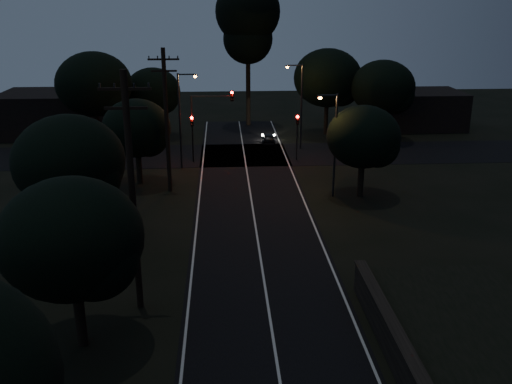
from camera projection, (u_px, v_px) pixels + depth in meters
road_surface at (250, 193)px, 42.42m from camera, size 60.00×70.00×0.03m
utility_pole_mid at (132, 191)px, 25.00m from camera, size 2.20×0.30×11.00m
utility_pole_far at (166, 119)px, 41.14m from camera, size 2.20×0.30×10.50m
tree_left_b at (76, 242)px, 22.28m from camera, size 5.71×5.71×7.26m
tree_left_c at (73, 165)px, 31.47m from camera, size 6.17×6.17×7.79m
tree_left_d at (139, 130)px, 43.18m from camera, size 5.22×5.22×6.62m
tree_far_nw at (155, 93)px, 58.16m from camera, size 5.61×5.61×7.11m
tree_far_w at (96, 86)px, 53.64m from camera, size 7.13×7.13×9.09m
tree_far_ne at (330, 80)px, 58.78m from camera, size 7.06×7.06×8.93m
tree_far_e at (385, 89)px, 56.43m from camera, size 6.34×6.34×8.05m
tree_right_a at (366, 139)px, 40.33m from camera, size 5.24×5.24×6.67m
tall_pine at (248, 21)px, 61.34m from camera, size 6.99×6.99×15.88m
building_left at (52, 113)px, 60.29m from camera, size 10.00×8.00×4.40m
building_right at (419, 109)px, 63.59m from camera, size 9.00×7.00×4.00m
signal_left at (192, 130)px, 49.62m from camera, size 0.28×0.35×4.10m
signal_right at (297, 129)px, 50.14m from camera, size 0.28×0.35×4.10m
signal_mast at (211, 113)px, 49.23m from camera, size 3.70×0.35×6.25m
streetlight_a at (182, 114)px, 47.12m from camera, size 1.66×0.26×8.00m
streetlight_b at (300, 101)px, 53.39m from camera, size 1.66×0.26×8.00m
streetlight_c at (333, 138)px, 40.29m from camera, size 1.46×0.26×7.50m
car at (269, 139)px, 56.45m from camera, size 1.47×3.24×1.08m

